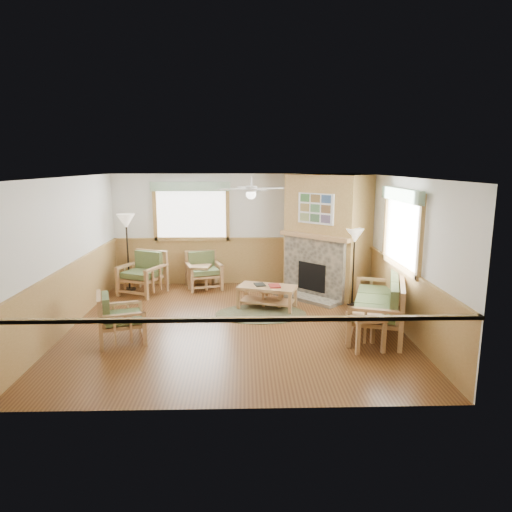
{
  "coord_description": "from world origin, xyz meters",
  "views": [
    {
      "loc": [
        0.15,
        -8.07,
        2.92
      ],
      "look_at": [
        0.4,
        0.7,
        1.15
      ],
      "focal_mm": 32.0,
      "sensor_mm": 36.0,
      "label": 1
    }
  ],
  "objects_px": {
    "armchair_left": "(122,317)",
    "end_table_chairs": "(200,277)",
    "coffee_table": "(267,297)",
    "floor_lamp_right": "(353,267)",
    "sofa": "(377,302)",
    "end_table_sofa": "(366,332)",
    "armchair_back_left": "(142,273)",
    "floor_lamp_left": "(128,252)",
    "armchair_back_right": "(204,270)",
    "footstool": "(273,297)"
  },
  "relations": [
    {
      "from": "coffee_table",
      "to": "floor_lamp_left",
      "type": "xyz_separation_m",
      "value": [
        -3.19,
        1.49,
        0.67
      ]
    },
    {
      "from": "armchair_back_left",
      "to": "armchair_back_right",
      "type": "bearing_deg",
      "value": 42.33
    },
    {
      "from": "armchair_back_right",
      "to": "coffee_table",
      "type": "xyz_separation_m",
      "value": [
        1.43,
        -1.59,
        -0.2
      ]
    },
    {
      "from": "armchair_left",
      "to": "floor_lamp_left",
      "type": "bearing_deg",
      "value": -5.72
    },
    {
      "from": "armchair_back_left",
      "to": "floor_lamp_right",
      "type": "bearing_deg",
      "value": 12.71
    },
    {
      "from": "coffee_table",
      "to": "end_table_chairs",
      "type": "height_order",
      "value": "end_table_chairs"
    },
    {
      "from": "footstool",
      "to": "floor_lamp_left",
      "type": "distance_m",
      "value": 3.65
    },
    {
      "from": "floor_lamp_left",
      "to": "armchair_left",
      "type": "bearing_deg",
      "value": -78.35
    },
    {
      "from": "end_table_chairs",
      "to": "floor_lamp_right",
      "type": "bearing_deg",
      "value": -22.4
    },
    {
      "from": "end_table_chairs",
      "to": "sofa",
      "type": "bearing_deg",
      "value": -39.43
    },
    {
      "from": "end_table_sofa",
      "to": "armchair_back_right",
      "type": "bearing_deg",
      "value": 127.6
    },
    {
      "from": "coffee_table",
      "to": "footstool",
      "type": "height_order",
      "value": "coffee_table"
    },
    {
      "from": "armchair_back_right",
      "to": "floor_lamp_right",
      "type": "height_order",
      "value": "floor_lamp_right"
    },
    {
      "from": "end_table_chairs",
      "to": "armchair_back_right",
      "type": "bearing_deg",
      "value": 0.0
    },
    {
      "from": "armchair_left",
      "to": "footstool",
      "type": "xyz_separation_m",
      "value": [
        2.66,
        1.89,
        -0.24
      ]
    },
    {
      "from": "end_table_sofa",
      "to": "footstool",
      "type": "distance_m",
      "value": 2.7
    },
    {
      "from": "armchair_back_left",
      "to": "footstool",
      "type": "height_order",
      "value": "armchair_back_left"
    },
    {
      "from": "armchair_back_left",
      "to": "footstool",
      "type": "distance_m",
      "value": 3.11
    },
    {
      "from": "end_table_sofa",
      "to": "floor_lamp_right",
      "type": "relative_size",
      "value": 0.35
    },
    {
      "from": "coffee_table",
      "to": "end_table_sofa",
      "type": "xyz_separation_m",
      "value": [
        1.47,
        -2.18,
        0.05
      ]
    },
    {
      "from": "armchair_left",
      "to": "coffee_table",
      "type": "bearing_deg",
      "value": -72.92
    },
    {
      "from": "armchair_left",
      "to": "end_table_chairs",
      "type": "xyz_separation_m",
      "value": [
        0.99,
        3.32,
        -0.14
      ]
    },
    {
      "from": "end_table_sofa",
      "to": "floor_lamp_left",
      "type": "distance_m",
      "value": 5.96
    },
    {
      "from": "floor_lamp_left",
      "to": "footstool",
      "type": "bearing_deg",
      "value": -21.8
    },
    {
      "from": "sofa",
      "to": "end_table_chairs",
      "type": "distance_m",
      "value": 4.47
    },
    {
      "from": "coffee_table",
      "to": "footstool",
      "type": "xyz_separation_m",
      "value": [
        0.13,
        0.16,
        -0.06
      ]
    },
    {
      "from": "armchair_left",
      "to": "floor_lamp_left",
      "type": "height_order",
      "value": "floor_lamp_left"
    },
    {
      "from": "footstool",
      "to": "end_table_chairs",
      "type": "bearing_deg",
      "value": 139.49
    },
    {
      "from": "armchair_back_left",
      "to": "coffee_table",
      "type": "bearing_deg",
      "value": 1.99
    },
    {
      "from": "footstool",
      "to": "floor_lamp_right",
      "type": "distance_m",
      "value": 1.8
    },
    {
      "from": "armchair_back_right",
      "to": "coffee_table",
      "type": "distance_m",
      "value": 2.15
    },
    {
      "from": "sofa",
      "to": "end_table_sofa",
      "type": "height_order",
      "value": "sofa"
    },
    {
      "from": "floor_lamp_right",
      "to": "armchair_back_left",
      "type": "bearing_deg",
      "value": 168.58
    },
    {
      "from": "armchair_left",
      "to": "end_table_chairs",
      "type": "height_order",
      "value": "armchair_left"
    },
    {
      "from": "coffee_table",
      "to": "sofa",
      "type": "bearing_deg",
      "value": -14.42
    },
    {
      "from": "armchair_back_right",
      "to": "floor_lamp_left",
      "type": "distance_m",
      "value": 1.82
    },
    {
      "from": "end_table_chairs",
      "to": "floor_lamp_right",
      "type": "xyz_separation_m",
      "value": [
        3.35,
        -1.38,
        0.54
      ]
    },
    {
      "from": "sofa",
      "to": "armchair_left",
      "type": "bearing_deg",
      "value": -65.84
    },
    {
      "from": "sofa",
      "to": "armchair_back_left",
      "type": "distance_m",
      "value": 5.28
    },
    {
      "from": "floor_lamp_right",
      "to": "footstool",
      "type": "bearing_deg",
      "value": -178.52
    },
    {
      "from": "footstool",
      "to": "end_table_sofa",
      "type": "bearing_deg",
      "value": -60.35
    },
    {
      "from": "armchair_back_right",
      "to": "floor_lamp_right",
      "type": "distance_m",
      "value": 3.55
    },
    {
      "from": "end_table_sofa",
      "to": "floor_lamp_left",
      "type": "relative_size",
      "value": 0.31
    },
    {
      "from": "sofa",
      "to": "floor_lamp_left",
      "type": "height_order",
      "value": "floor_lamp_left"
    },
    {
      "from": "footstool",
      "to": "armchair_back_left",
      "type": "bearing_deg",
      "value": 161.6
    },
    {
      "from": "floor_lamp_right",
      "to": "sofa",
      "type": "bearing_deg",
      "value": -86.26
    },
    {
      "from": "end_table_sofa",
      "to": "armchair_back_left",
      "type": "bearing_deg",
      "value": 142.13
    },
    {
      "from": "armchair_left",
      "to": "floor_lamp_right",
      "type": "xyz_separation_m",
      "value": [
        4.34,
        1.94,
        0.4
      ]
    },
    {
      "from": "coffee_table",
      "to": "end_table_sofa",
      "type": "height_order",
      "value": "end_table_sofa"
    },
    {
      "from": "end_table_sofa",
      "to": "floor_lamp_right",
      "type": "height_order",
      "value": "floor_lamp_right"
    }
  ]
}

